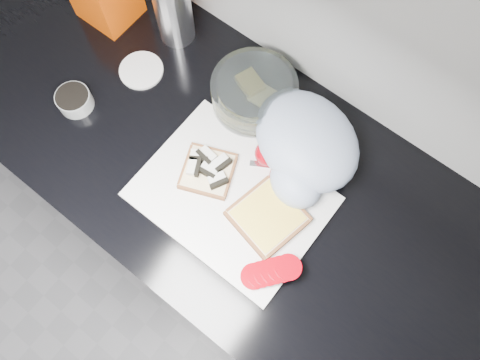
# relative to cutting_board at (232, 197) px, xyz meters

# --- Properties ---
(base_cabinet) EXTENTS (3.50, 0.60, 0.86)m
(base_cabinet) POSITION_rel_cutting_board_xyz_m (-0.14, 0.06, -0.48)
(base_cabinet) COLOR black
(base_cabinet) RESTS_ON ground
(countertop) EXTENTS (3.50, 0.64, 0.04)m
(countertop) POSITION_rel_cutting_board_xyz_m (-0.14, 0.06, -0.03)
(countertop) COLOR black
(countertop) RESTS_ON base_cabinet
(cutting_board) EXTENTS (0.40, 0.30, 0.01)m
(cutting_board) POSITION_rel_cutting_board_xyz_m (0.00, 0.00, 0.00)
(cutting_board) COLOR silver
(cutting_board) RESTS_ON countertop
(bread_left) EXTENTS (0.15, 0.15, 0.04)m
(bread_left) POSITION_rel_cutting_board_xyz_m (-0.08, 0.01, 0.02)
(bread_left) COLOR beige
(bread_left) RESTS_ON cutting_board
(bread_right) EXTENTS (0.17, 0.17, 0.02)m
(bread_right) POSITION_rel_cutting_board_xyz_m (0.09, 0.01, 0.02)
(bread_right) COLOR beige
(bread_right) RESTS_ON cutting_board
(tomato_slices) EXTENTS (0.12, 0.13, 0.03)m
(tomato_slices) POSITION_rel_cutting_board_xyz_m (0.17, -0.08, 0.02)
(tomato_slices) COLOR #A1030E
(tomato_slices) RESTS_ON cutting_board
(knife) EXTENTS (0.16, 0.10, 0.01)m
(knife) POSITION_rel_cutting_board_xyz_m (0.08, 0.14, 0.01)
(knife) COLOR silver
(knife) RESTS_ON cutting_board
(seed_tub) EXTENTS (0.08, 0.08, 0.04)m
(seed_tub) POSITION_rel_cutting_board_xyz_m (-0.44, -0.04, 0.02)
(seed_tub) COLOR #939898
(seed_tub) RESTS_ON countertop
(tub_lid) EXTENTS (0.14, 0.14, 0.01)m
(tub_lid) POSITION_rel_cutting_board_xyz_m (-0.38, 0.12, -0.00)
(tub_lid) COLOR white
(tub_lid) RESTS_ON countertop
(glass_bowl) EXTENTS (0.20, 0.20, 0.08)m
(glass_bowl) POSITION_rel_cutting_board_xyz_m (-0.11, 0.22, 0.03)
(glass_bowl) COLOR silver
(glass_bowl) RESTS_ON countertop
(steel_canister) EXTENTS (0.09, 0.09, 0.21)m
(steel_canister) POSITION_rel_cutting_board_xyz_m (-0.38, 0.26, 0.10)
(steel_canister) COLOR silver
(steel_canister) RESTS_ON countertop
(grocery_bag) EXTENTS (0.31, 0.30, 0.11)m
(grocery_bag) POSITION_rel_cutting_board_xyz_m (0.07, 0.18, 0.05)
(grocery_bag) COLOR #A8B5CF
(grocery_bag) RESTS_ON countertop
(whole_tomatoes) EXTENTS (0.12, 0.08, 0.06)m
(whole_tomatoes) POSITION_rel_cutting_board_xyz_m (0.03, 0.11, 0.02)
(whole_tomatoes) COLOR #A1030E
(whole_tomatoes) RESTS_ON countertop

